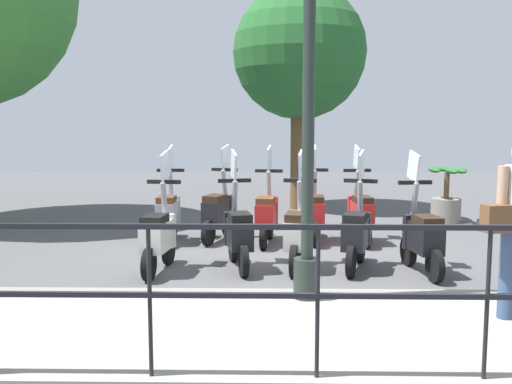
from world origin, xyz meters
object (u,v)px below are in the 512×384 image
object	(u,v)px
lamp_post_near	(309,105)
scooter_near_4	(159,235)
scooter_near_0	(422,236)
scooter_near_1	(356,233)
tree_distant	(300,54)
scooter_far_3	(218,211)
scooter_far_0	(360,213)
scooter_near_2	(297,232)
scooter_far_4	(168,213)
potted_palm	(446,199)
scooter_far_1	(315,212)
scooter_near_3	(238,232)
scooter_far_2	(267,214)

from	to	relation	value
lamp_post_near	scooter_near_4	distance (m)	2.81
scooter_near_0	scooter_near_1	world-z (taller)	same
tree_distant	scooter_far_3	world-z (taller)	tree_distant
scooter_far_0	tree_distant	bearing A→B (deg)	8.10
lamp_post_near	scooter_near_1	size ratio (longest dim) A/B	2.80
scooter_near_2	scooter_far_4	bearing A→B (deg)	59.76
potted_palm	scooter_near_4	bearing A→B (deg)	128.49
tree_distant	scooter_far_1	xyz separation A→B (m)	(-3.57, -0.07, -2.89)
scooter_near_3	scooter_far_0	world-z (taller)	same
scooter_near_2	scooter_near_4	world-z (taller)	same
scooter_near_0	scooter_far_2	distance (m)	2.61
scooter_near_2	scooter_far_2	xyz separation A→B (m)	(1.52, 0.40, 0.00)
potted_palm	scooter_near_4	size ratio (longest dim) A/B	0.69
scooter_far_1	scooter_far_4	distance (m)	2.33
tree_distant	scooter_near_1	size ratio (longest dim) A/B	3.14
scooter_near_2	scooter_far_3	distance (m)	2.12
scooter_far_2	scooter_far_3	distance (m)	0.81
scooter_far_2	tree_distant	bearing A→B (deg)	-3.58
scooter_near_4	scooter_far_2	distance (m)	2.20
scooter_near_4	scooter_far_0	world-z (taller)	same
scooter_near_3	scooter_far_1	world-z (taller)	same
scooter_near_1	scooter_near_2	world-z (taller)	same
tree_distant	potted_palm	size ratio (longest dim) A/B	4.57
scooter_near_0	scooter_near_2	xyz separation A→B (m)	(0.21, 1.54, 0.00)
scooter_far_0	scooter_far_1	xyz separation A→B (m)	(0.07, 0.71, 0.00)
scooter_far_0	scooter_far_1	size ratio (longest dim) A/B	1.00
tree_distant	scooter_far_2	xyz separation A→B (m)	(-3.76, 0.70, -2.89)
scooter_near_2	potted_palm	bearing A→B (deg)	-30.75
lamp_post_near	scooter_near_1	distance (m)	2.43
scooter_near_2	scooter_near_3	size ratio (longest dim) A/B	1.00
scooter_near_0	scooter_far_2	xyz separation A→B (m)	(1.74, 1.94, 0.00)
scooter_near_1	scooter_far_4	xyz separation A→B (m)	(1.63, 2.71, 0.00)
scooter_near_1	scooter_far_3	bearing A→B (deg)	64.71
potted_palm	scooter_near_0	world-z (taller)	scooter_near_0
scooter_near_1	scooter_near_4	distance (m)	2.53
scooter_far_1	scooter_far_4	world-z (taller)	same
potted_palm	scooter_far_3	bearing A→B (deg)	113.79
scooter_near_4	scooter_far_3	xyz separation A→B (m)	(1.96, -0.59, 0.00)
scooter_far_4	potted_palm	bearing A→B (deg)	-67.67
scooter_near_2	scooter_far_3	xyz separation A→B (m)	(1.77, 1.18, 0.00)
scooter_far_0	scooter_far_1	world-z (taller)	same
tree_distant	scooter_far_3	xyz separation A→B (m)	(-3.52, 1.48, -2.89)
scooter_near_1	scooter_far_3	xyz separation A→B (m)	(1.79, 1.93, 0.00)
scooter_near_1	scooter_near_3	world-z (taller)	same
lamp_post_near	scooter_near_1	bearing A→B (deg)	-24.17
tree_distant	scooter_near_1	xyz separation A→B (m)	(-5.31, -0.46, -2.89)
potted_palm	scooter_near_4	distance (m)	6.14
scooter_far_0	scooter_far_3	distance (m)	2.26
scooter_far_3	scooter_far_4	world-z (taller)	same
potted_palm	scooter_far_4	size ratio (longest dim) A/B	0.69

